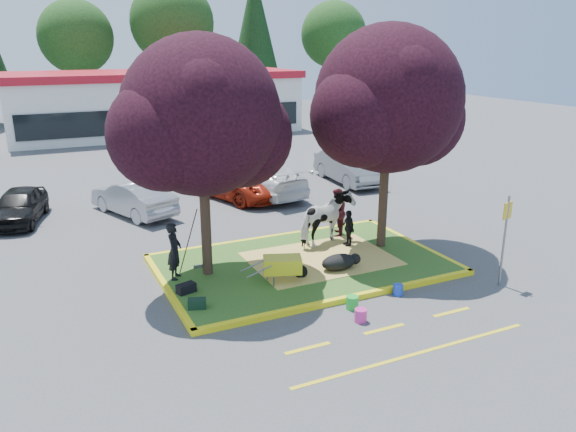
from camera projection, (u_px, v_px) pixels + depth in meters
name	position (u px, v px, depth m)	size (l,w,h in m)	color
ground	(303.00, 267.00, 16.66)	(90.00, 90.00, 0.00)	#424244
median_island	(303.00, 264.00, 16.64)	(8.00, 5.00, 0.15)	#2B561A
curb_near	(348.00, 299.00, 14.41)	(8.30, 0.16, 0.15)	yellow
curb_far	(268.00, 238.00, 18.87)	(8.30, 0.16, 0.15)	yellow
curb_left	(167.00, 289.00, 14.97)	(0.16, 5.30, 0.15)	yellow
curb_right	(414.00, 244.00, 18.31)	(0.16, 5.30, 0.15)	yellow
straw_bedding	(321.00, 259.00, 16.86)	(4.20, 3.00, 0.01)	#E1C85C
tree_purple_left	(202.00, 123.00, 14.57)	(5.06, 4.20, 6.51)	black
tree_purple_right	(389.00, 106.00, 16.66)	(5.30, 4.40, 6.82)	black
fire_lane_stripe_a	(308.00, 348.00, 12.22)	(1.10, 0.12, 0.01)	yellow
fire_lane_stripe_b	(384.00, 329.00, 13.04)	(1.10, 0.12, 0.01)	yellow
fire_lane_stripe_c	(452.00, 312.00, 13.85)	(1.10, 0.12, 0.01)	yellow
fire_lane_long	(416.00, 354.00, 12.00)	(6.00, 0.10, 0.01)	yellow
retail_building	(155.00, 101.00, 40.98)	(20.40, 8.40, 4.40)	silver
treeline	(116.00, 26.00, 47.35)	(46.58, 7.80, 14.63)	black
cow	(326.00, 219.00, 17.86)	(0.91, 2.00, 1.69)	white
calf	(339.00, 262.00, 15.99)	(1.06, 0.60, 0.46)	black
handler	(174.00, 251.00, 15.27)	(0.58, 0.38, 1.59)	black
visitor_a	(337.00, 212.00, 18.69)	(0.78, 0.61, 1.61)	#451318
visitor_b	(348.00, 228.00, 17.80)	(0.69, 0.29, 1.18)	black
wheelbarrow	(283.00, 265.00, 15.14)	(1.83, 0.93, 0.69)	black
gear_bag_dark	(186.00, 288.00, 14.55)	(0.48, 0.26, 0.25)	black
gear_bag_green	(197.00, 304.00, 13.71)	(0.43, 0.27, 0.23)	black
sign_post	(505.00, 231.00, 14.97)	(0.35, 0.11, 2.53)	slate
bucket_green	(352.00, 303.00, 13.99)	(0.31, 0.31, 0.33)	green
bucket_pink	(361.00, 315.00, 13.35)	(0.30, 0.30, 0.32)	#CB2D8E
bucket_blue	(398.00, 290.00, 14.77)	(0.27, 0.27, 0.29)	blue
car_black	(19.00, 206.00, 20.63)	(1.50, 3.72, 1.27)	black
car_silver	(133.00, 198.00, 21.54)	(1.42, 4.09, 1.35)	#98999F
car_red	(237.00, 180.00, 24.02)	(2.42, 5.25, 1.46)	maroon
car_white	(261.00, 178.00, 24.28)	(2.11, 5.19, 1.51)	silver
car_grey	(348.00, 167.00, 26.49)	(1.59, 4.55, 1.50)	slate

